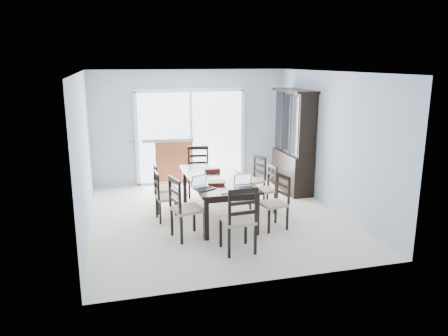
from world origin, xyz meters
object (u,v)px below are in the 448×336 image
(laptop_silver, at_px, (246,185))
(cell_phone, at_px, (224,193))
(chair_end_far, at_px, (198,166))
(chair_left_near, at_px, (182,202))
(chair_left_far, at_px, (161,183))
(hot_tub, at_px, (150,154))
(laptop_dark, at_px, (204,186))
(chair_end_near, at_px, (240,213))
(china_hutch, at_px, (294,142))
(chair_right_near, at_px, (278,196))
(game_box, at_px, (212,170))
(chair_left_mid, at_px, (163,191))
(chair_right_far, at_px, (255,174))
(chair_right_mid, at_px, (267,183))
(dining_table, at_px, (217,181))

(laptop_silver, relative_size, cell_phone, 3.16)
(chair_end_far, height_order, cell_phone, chair_end_far)
(chair_left_near, height_order, chair_left_far, chair_left_near)
(hot_tub, bearing_deg, laptop_dark, -82.85)
(chair_left_far, bearing_deg, chair_end_near, 22.20)
(chair_left_far, distance_m, laptop_silver, 1.86)
(chair_end_far, xyz_separation_m, laptop_silver, (0.33, -2.26, 0.18))
(china_hutch, relative_size, chair_left_near, 1.87)
(chair_right_near, distance_m, game_box, 1.46)
(chair_left_mid, distance_m, chair_right_near, 2.02)
(chair_right_near, bearing_deg, chair_left_near, 81.46)
(china_hutch, bearing_deg, chair_left_near, -143.30)
(chair_left_far, bearing_deg, china_hutch, 102.96)
(chair_left_mid, relative_size, game_box, 3.90)
(china_hutch, bearing_deg, chair_right_near, -119.83)
(laptop_dark, distance_m, game_box, 1.14)
(chair_left_near, relative_size, chair_right_far, 1.10)
(laptop_silver, distance_m, cell_phone, 0.47)
(game_box, bearing_deg, chair_right_far, 18.21)
(chair_right_near, bearing_deg, laptop_dark, 74.42)
(china_hutch, height_order, chair_right_far, china_hutch)
(chair_right_near, relative_size, chair_right_mid, 1.03)
(dining_table, distance_m, cell_phone, 1.01)
(chair_right_near, bearing_deg, game_box, 25.18)
(chair_left_far, height_order, laptop_dark, chair_left_far)
(chair_left_mid, distance_m, cell_phone, 1.38)
(dining_table, distance_m, game_box, 0.41)
(chair_end_near, relative_size, hot_tub, 0.55)
(chair_end_far, bearing_deg, chair_left_far, 54.03)
(chair_left_mid, bearing_deg, chair_left_far, 171.44)
(china_hutch, relative_size, chair_right_far, 2.06)
(chair_left_near, relative_size, chair_left_mid, 1.13)
(chair_left_mid, distance_m, chair_right_mid, 1.96)
(hot_tub, bearing_deg, dining_table, -75.22)
(dining_table, relative_size, laptop_dark, 5.78)
(laptop_silver, bearing_deg, chair_left_mid, 141.64)
(laptop_dark, height_order, cell_phone, laptop_dark)
(chair_end_near, height_order, game_box, chair_end_near)
(chair_right_near, relative_size, game_box, 3.98)
(chair_right_near, xyz_separation_m, laptop_silver, (-0.58, -0.02, 0.24))
(laptop_silver, bearing_deg, chair_end_near, -116.75)
(chair_left_near, bearing_deg, chair_left_mid, 178.21)
(hot_tub, bearing_deg, laptop_silver, -74.17)
(chair_right_far, xyz_separation_m, laptop_silver, (-0.69, -1.50, 0.24))
(china_hutch, xyz_separation_m, chair_left_near, (-2.81, -2.09, -0.45))
(laptop_silver, relative_size, hot_tub, 0.15)
(chair_left_far, bearing_deg, game_box, 78.99)
(chair_left_far, xyz_separation_m, chair_end_near, (0.88, -2.20, 0.07))
(chair_right_near, distance_m, chair_right_mid, 0.85)
(cell_phone, bearing_deg, dining_table, 69.82)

